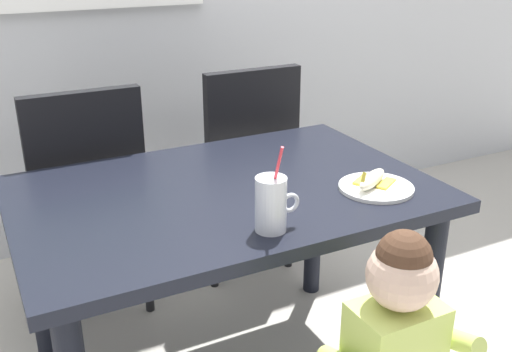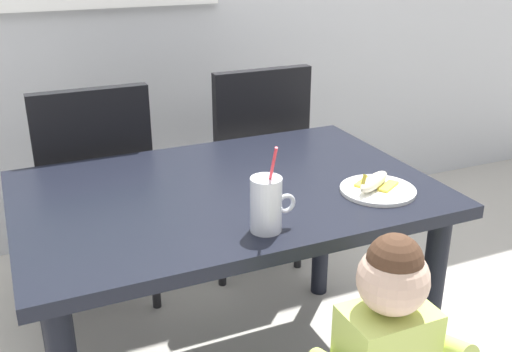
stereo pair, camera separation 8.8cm
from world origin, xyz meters
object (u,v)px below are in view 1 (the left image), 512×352
object	(u,v)px
dining_chair_right	(241,158)
snack_plate	(376,187)
milk_cup	(271,207)
peeled_banana	(372,179)
toddler_standing	(395,345)
dining_chair_left	(85,191)
dining_table	(226,219)

from	to	relation	value
dining_chair_right	snack_plate	xyz separation A→B (m)	(0.03, -0.89, 0.20)
milk_cup	snack_plate	size ratio (longest dim) A/B	1.08
peeled_banana	dining_chair_right	bearing A→B (deg)	91.56
toddler_standing	milk_cup	size ratio (longest dim) A/B	3.39
dining_chair_left	dining_chair_right	world-z (taller)	same
milk_cup	dining_chair_right	bearing A→B (deg)	68.76
dining_chair_right	peeled_banana	world-z (taller)	dining_chair_right
dining_table	peeled_banana	xyz separation A→B (m)	(0.40, -0.21, 0.14)
toddler_standing	dining_table	bearing A→B (deg)	104.41
dining_table	milk_cup	world-z (taller)	milk_cup
toddler_standing	peeled_banana	size ratio (longest dim) A/B	4.80
dining_chair_right	peeled_banana	size ratio (longest dim) A/B	5.50
dining_chair_right	milk_cup	bearing A→B (deg)	68.76
toddler_standing	snack_plate	bearing A→B (deg)	59.60
milk_cup	snack_plate	bearing A→B (deg)	12.37
dining_table	snack_plate	world-z (taller)	snack_plate
milk_cup	toddler_standing	bearing A→B (deg)	-62.72
dining_table	dining_chair_right	bearing A→B (deg)	60.78
dining_chair_right	toddler_standing	xyz separation A→B (m)	(-0.21, -1.31, -0.02)
dining_chair_right	toddler_standing	world-z (taller)	dining_chair_right
toddler_standing	peeled_banana	bearing A→B (deg)	61.09
dining_chair_left	toddler_standing	world-z (taller)	dining_chair_left
dining_chair_right	toddler_standing	distance (m)	1.33
dining_chair_right	peeled_banana	xyz separation A→B (m)	(0.02, -0.88, 0.22)
snack_plate	peeled_banana	xyz separation A→B (m)	(-0.01, 0.01, 0.03)
milk_cup	snack_plate	xyz separation A→B (m)	(0.42, 0.09, -0.06)
snack_plate	dining_table	bearing A→B (deg)	151.97
snack_plate	peeled_banana	distance (m)	0.03
dining_chair_left	peeled_banana	xyz separation A→B (m)	(0.72, -0.83, 0.22)
snack_plate	dining_chair_left	bearing A→B (deg)	130.78
dining_table	toddler_standing	world-z (taller)	toddler_standing
dining_table	milk_cup	size ratio (longest dim) A/B	5.15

